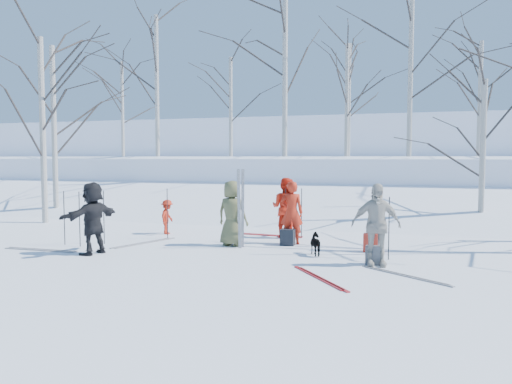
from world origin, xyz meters
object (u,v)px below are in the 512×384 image
(skier_grey_west, at_px, (93,218))
(skier_olive_center, at_px, (232,213))
(skier_cream_east, at_px, (376,225))
(dog, at_px, (317,244))
(skier_redor_behind, at_px, (285,208))
(skier_red_seated, at_px, (167,217))
(backpack_red, at_px, (371,243))
(skier_red_north, at_px, (292,213))
(backpack_grey, at_px, (373,255))
(backpack_dark, at_px, (288,237))

(skier_grey_west, bearing_deg, skier_olive_center, 140.10)
(skier_cream_east, height_order, dog, skier_cream_east)
(skier_grey_west, height_order, dog, skier_grey_west)
(skier_redor_behind, relative_size, skier_cream_east, 0.98)
(skier_redor_behind, distance_m, skier_red_seated, 3.37)
(skier_cream_east, xyz_separation_m, backpack_red, (-0.22, 1.48, -0.62))
(skier_red_north, height_order, skier_cream_east, skier_cream_east)
(skier_cream_east, relative_size, dog, 2.81)
(skier_cream_east, distance_m, backpack_red, 1.62)
(skier_red_seated, height_order, backpack_grey, skier_red_seated)
(skier_red_north, distance_m, skier_grey_west, 4.74)
(backpack_dark, bearing_deg, skier_grey_west, -147.98)
(skier_redor_behind, bearing_deg, skier_cream_east, 141.63)
(backpack_dark, bearing_deg, dog, -46.96)
(skier_redor_behind, height_order, skier_red_seated, skier_redor_behind)
(skier_red_north, relative_size, dog, 2.68)
(skier_grey_west, bearing_deg, backpack_dark, 135.33)
(skier_redor_behind, relative_size, skier_grey_west, 0.99)
(skier_olive_center, xyz_separation_m, backpack_dark, (1.28, 0.48, -0.60))
(dog, relative_size, backpack_grey, 1.55)
(skier_cream_east, relative_size, backpack_grey, 4.36)
(skier_red_north, relative_size, backpack_grey, 4.16)
(dog, bearing_deg, skier_red_seated, -51.35)
(backpack_red, bearing_deg, skier_red_north, 166.38)
(skier_cream_east, bearing_deg, skier_grey_west, 172.89)
(skier_red_seated, bearing_deg, backpack_red, -106.16)
(skier_olive_center, height_order, skier_redor_behind, skier_redor_behind)
(skier_olive_center, relative_size, skier_cream_east, 0.97)
(backpack_red, relative_size, backpack_dark, 1.05)
(backpack_dark, bearing_deg, skier_red_seated, 169.10)
(skier_red_north, xyz_separation_m, dog, (0.90, -1.24, -0.54))
(backpack_red, bearing_deg, skier_redor_behind, 149.16)
(dog, bearing_deg, skier_grey_west, -14.55)
(skier_olive_center, distance_m, backpack_red, 3.37)
(skier_cream_east, xyz_separation_m, backpack_dark, (-2.25, 1.73, -0.63))
(skier_redor_behind, bearing_deg, backpack_dark, 116.98)
(skier_cream_east, distance_m, backpack_dark, 2.91)
(backpack_red, xyz_separation_m, backpack_dark, (-2.03, 0.24, -0.01))
(backpack_grey, xyz_separation_m, backpack_dark, (-2.20, 1.60, 0.01))
(skier_red_north, distance_m, dog, 1.62)
(skier_red_seated, relative_size, skier_cream_east, 0.59)
(skier_olive_center, distance_m, skier_red_north, 1.50)
(dog, bearing_deg, skier_olive_center, -44.29)
(skier_red_north, height_order, backpack_red, skier_red_north)
(dog, distance_m, backpack_grey, 1.40)
(dog, xyz_separation_m, backpack_grey, (1.26, -0.60, -0.06))
(skier_grey_west, bearing_deg, dog, 119.79)
(skier_red_seated, relative_size, skier_grey_west, 0.60)
(skier_cream_east, distance_m, dog, 1.61)
(skier_olive_center, relative_size, skier_red_north, 1.02)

